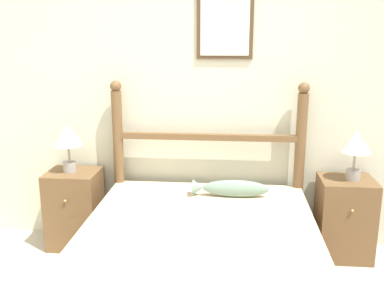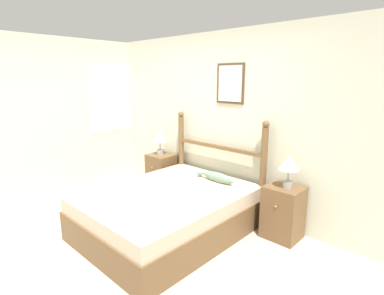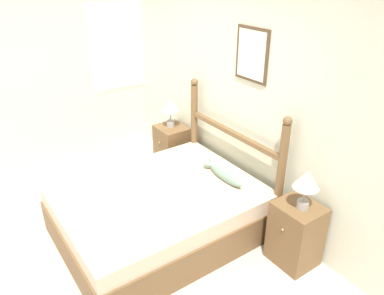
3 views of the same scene
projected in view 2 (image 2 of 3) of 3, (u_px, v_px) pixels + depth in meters
name	position (u px, v px, depth m)	size (l,w,h in m)	color
ground_plane	(120.00, 245.00, 3.51)	(16.00, 16.00, 0.00)	#B7AD9E
wall_back	(215.00, 122.00, 4.44)	(6.40, 0.08, 2.55)	beige
wall_left	(40.00, 119.00, 4.66)	(0.08, 6.40, 2.55)	beige
bed	(168.00, 212.00, 3.77)	(1.59, 2.05, 0.54)	brown
headboard	(218.00, 160.00, 4.35)	(1.59, 0.09, 1.40)	brown
nightstand_left	(162.00, 173.00, 5.11)	(0.42, 0.40, 0.65)	brown
nightstand_right	(283.00, 212.00, 3.62)	(0.42, 0.40, 0.65)	brown
table_lamp_left	(160.00, 138.00, 4.98)	(0.24, 0.24, 0.40)	gray
table_lamp_right	(289.00, 165.00, 3.46)	(0.24, 0.24, 0.40)	gray
fish_pillow	(216.00, 177.00, 4.06)	(0.59, 0.12, 0.13)	gray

